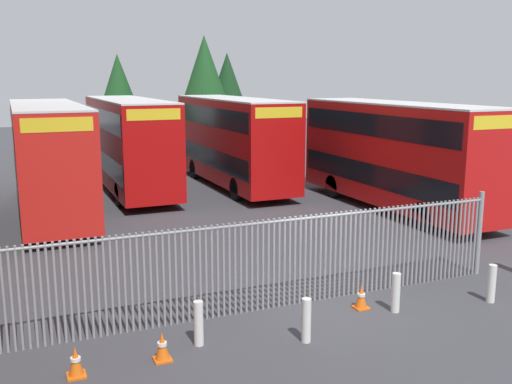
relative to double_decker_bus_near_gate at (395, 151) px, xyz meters
The scene contains 16 objects.
ground_plane 8.19m from the double_decker_bus_near_gate, behind, with size 100.00×100.00×0.00m, color #3D3D42.
palisade_fence 12.01m from the double_decker_bus_near_gate, 139.85° to the right, with size 12.84×0.14×2.35m.
double_decker_bus_near_gate is the anchor object (origin of this frame).
double_decker_bus_behind_fence_left 13.95m from the double_decker_bus_near_gate, 161.18° to the left, with size 2.54×10.81×4.42m.
double_decker_bus_behind_fence_right 12.46m from the double_decker_bus_near_gate, 138.57° to the left, with size 2.54×10.81×4.42m.
double_decker_bus_far_back 8.63m from the double_decker_bus_near_gate, 120.00° to the left, with size 2.54×10.81×4.42m.
bollard_near_left 14.51m from the double_decker_bus_near_gate, 141.81° to the right, with size 0.20×0.20×0.95m, color silver.
bollard_center_front 13.46m from the double_decker_bus_near_gate, 133.71° to the right, with size 0.20×0.20×0.95m, color silver.
bollard_near_right 11.33m from the double_decker_bus_near_gate, 125.81° to the right, with size 0.20×0.20×0.95m, color silver.
bollard_far_right 10.46m from the double_decker_bus_near_gate, 112.93° to the right, with size 0.20×0.20×0.95m, color silver.
traffic_cone_by_gate 15.42m from the double_decker_bus_near_gate, 142.75° to the right, with size 0.34×0.34×0.59m.
traffic_cone_mid_forecourt 16.72m from the double_decker_bus_near_gate, 146.18° to the right, with size 0.34×0.34×0.59m.
traffic_cone_near_kerb 11.36m from the double_decker_bus_near_gate, 129.89° to the right, with size 0.34×0.34×0.59m.
tree_tall_back 19.97m from the double_decker_bus_near_gate, 90.03° to the left, with size 3.66×3.66×7.14m.
tree_short_side 22.72m from the double_decker_bus_near_gate, 109.20° to the left, with size 3.51×3.51×7.00m.
tree_mid_row 17.97m from the double_decker_bus_near_gate, 97.86° to the left, with size 4.17×4.17×8.13m.
Camera 1 is at (-6.75, -11.85, 5.42)m, focal length 40.62 mm.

